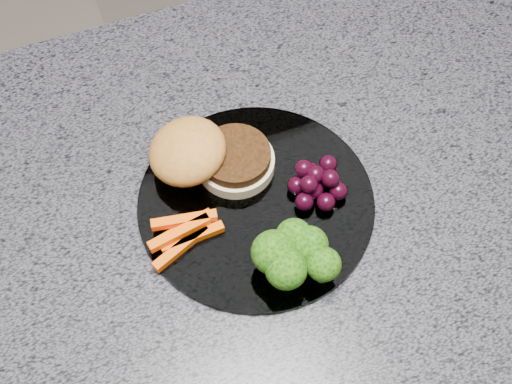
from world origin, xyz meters
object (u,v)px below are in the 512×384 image
(island_cabinet, at_px, (244,336))
(grape_bunch, at_px, (317,183))
(plate, at_px, (256,203))
(burger, at_px, (205,157))

(island_cabinet, relative_size, grape_bunch, 18.67)
(island_cabinet, distance_m, plate, 0.47)
(island_cabinet, bearing_deg, grape_bunch, -21.57)
(island_cabinet, xyz_separation_m, burger, (-0.02, 0.04, 0.50))
(burger, relative_size, grape_bunch, 2.41)
(burger, distance_m, grape_bunch, 0.13)
(burger, xyz_separation_m, grape_bunch, (0.10, -0.07, -0.01))
(island_cabinet, bearing_deg, burger, 119.14)
(plate, height_order, burger, burger)
(plate, relative_size, grape_bunch, 4.04)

